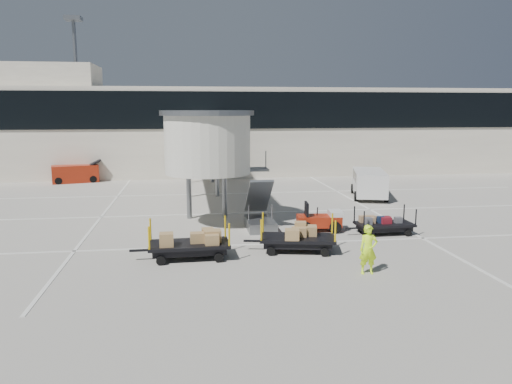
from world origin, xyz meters
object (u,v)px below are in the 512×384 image
Objects in this scene: baggage_tug at (320,220)px; box_cart_far at (192,245)px; suitcase_cart at (385,224)px; ground_worker at (368,250)px; minivan at (369,181)px; box_cart_near at (297,239)px; belt_loader at (76,174)px.

box_cart_far is at bearing -142.88° from baggage_tug.
ground_worker is at bearing -120.09° from suitcase_cart.
ground_worker is (0.00, -6.78, 0.40)m from baggage_tug.
baggage_tug is 7.56m from box_cart_far.
box_cart_far is 0.77× the size of minivan.
box_cart_near is 4.50m from box_cart_far.
box_cart_far is at bearing -163.56° from box_cart_near.
minivan is at bearing 62.64° from baggage_tug.
minivan reaches higher than box_cart_near.
box_cart_far is (-6.47, -3.92, 0.05)m from baggage_tug.
ground_worker is 0.35× the size of minivan.
minivan is (7.90, 12.53, 0.55)m from box_cart_near.
belt_loader is (-18.91, 20.38, 0.24)m from suitcase_cart.
belt_loader is (-15.94, 26.01, -0.21)m from ground_worker.
minivan is (2.94, 10.15, 0.64)m from suitcase_cart.
ground_worker is 16.86m from minivan.
baggage_tug is 0.57× the size of box_cart_far.
box_cart_near is at bearing 124.67° from ground_worker.
box_cart_near is 14.83m from minivan.
minivan reaches higher than box_cart_far.
box_cart_near is 26.70m from belt_loader.
minivan is (5.92, 9.01, 0.59)m from baggage_tug.
suitcase_cart is 0.84× the size of box_cart_far.
box_cart_near reaches higher than suitcase_cart.
baggage_tug is 1.25× the size of ground_worker.
box_cart_far reaches higher than box_cart_near.
baggage_tug is 0.58× the size of box_cart_near.
ground_worker reaches higher than box_cart_far.
box_cart_near is at bearing -73.53° from belt_loader.
ground_worker is at bearing -84.04° from baggage_tug.
belt_loader is at bearing 169.78° from minivan.
suitcase_cart is at bearing 14.52° from box_cart_far.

